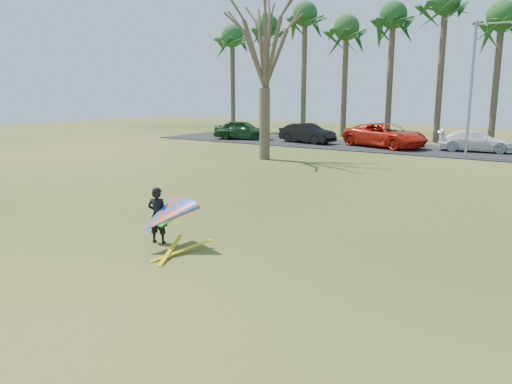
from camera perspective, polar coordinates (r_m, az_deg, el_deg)
The scene contains 16 objects.
ground at distance 13.51m, azimuth -4.72°, elevation -6.00°, with size 100.00×100.00×0.00m, color #254B10.
parking_strip at distance 36.22m, azimuth 20.60°, elevation 4.41°, with size 46.00×7.00×0.06m, color black.
palm_0 at distance 51.14m, azimuth -2.72°, elevation 17.25°, with size 4.84×4.84×10.84m.
palm_1 at distance 48.98m, azimuth 1.26°, elevation 18.32°, with size 4.84×4.84×11.54m.
palm_2 at distance 47.06m, azimuth 5.63°, elevation 19.38°, with size 4.84×4.84×12.24m.
palm_3 at distance 45.16m, azimuth 10.30°, elevation 17.85°, with size 4.84×4.84×10.84m.
palm_4 at distance 43.80m, azimuth 15.41°, elevation 18.73°, with size 4.84×4.84×11.54m.
palm_5 at distance 42.78m, azimuth 20.85°, elevation 19.51°, with size 4.84×4.84×12.24m.
palm_6 at distance 41.84m, azimuth 26.30°, elevation 17.41°, with size 4.84×4.84×10.84m.
bare_tree_left at distance 29.90m, azimuth 1.03°, elevation 17.01°, with size 6.60×6.60×9.70m.
streetlight at distance 32.62m, azimuth 23.68°, elevation 11.30°, with size 2.28×0.18×8.00m.
car_0 at distance 41.80m, azimuth -1.57°, elevation 7.13°, with size 1.88×4.66×1.59m, color #1B4320.
car_1 at distance 39.12m, azimuth 5.87°, elevation 6.71°, with size 1.59×4.55×1.50m, color black.
car_2 at distance 37.09m, azimuth 14.54°, elevation 6.31°, with size 2.85×6.18×1.72m, color red.
car_3 at distance 36.41m, azimuth 23.84°, elevation 5.34°, with size 1.94×4.76×1.38m, color white.
kite_flyer at distance 13.21m, azimuth -10.60°, elevation -2.78°, with size 2.13×2.39×2.02m.
Camera 1 is at (8.01, -10.09, 4.06)m, focal length 35.00 mm.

